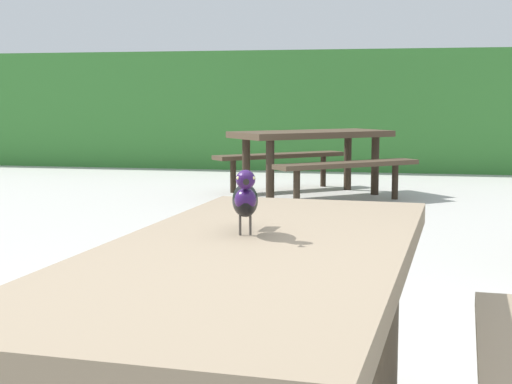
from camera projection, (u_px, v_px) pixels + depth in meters
The scene contains 4 objects.
hedge_wall at pixel (396, 111), 11.91m from camera, with size 28.00×1.41×1.83m, color #387A33.
picnic_table_foreground at pixel (256, 314), 1.97m from camera, with size 1.79×1.85×0.74m.
bird_grackle at pixel (245, 198), 2.06m from camera, with size 0.11×0.28×0.18m.
picnic_table_mid_left at pixel (312, 147), 8.63m from camera, with size 2.39×2.39×0.74m.
Camera 1 is at (0.23, -1.67, 1.11)m, focal length 53.43 mm.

